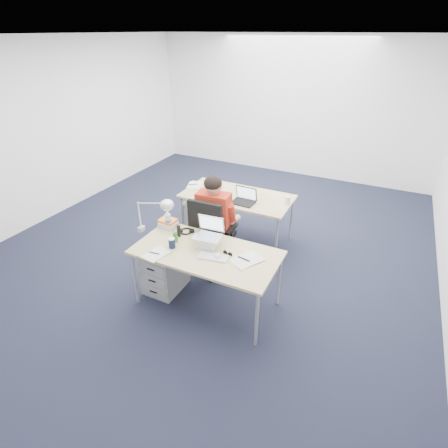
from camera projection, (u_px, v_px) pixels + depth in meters
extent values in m
plane|color=black|center=(215.00, 246.00, 5.26)|extent=(7.00, 7.00, 0.00)
cube|color=white|center=(291.00, 108.00, 7.32)|extent=(6.00, 0.02, 2.80)
cube|color=white|center=(52.00, 130.00, 5.73)|extent=(0.02, 7.00, 2.80)
cube|color=white|center=(212.00, 35.00, 3.90)|extent=(6.00, 7.00, 0.01)
cube|color=tan|center=(206.00, 253.00, 3.82)|extent=(1.60, 0.80, 0.03)
cylinder|color=#B7BABC|center=(135.00, 278.00, 4.01)|extent=(0.04, 0.04, 0.70)
cylinder|color=#B7BABC|center=(257.00, 320.00, 3.44)|extent=(0.04, 0.04, 0.70)
cylinder|color=#B7BABC|center=(169.00, 248.00, 4.56)|extent=(0.04, 0.04, 0.70)
cylinder|color=#B7BABC|center=(279.00, 280.00, 3.99)|extent=(0.04, 0.04, 0.70)
cube|color=tan|center=(237.00, 196.00, 5.11)|extent=(1.60, 0.80, 0.03)
cylinder|color=#B7BABC|center=(182.00, 218.00, 5.30)|extent=(0.04, 0.04, 0.70)
cylinder|color=#B7BABC|center=(276.00, 241.00, 4.72)|extent=(0.04, 0.04, 0.70)
cylinder|color=#B7BABC|center=(204.00, 200.00, 5.85)|extent=(0.04, 0.04, 0.70)
cylinder|color=#B7BABC|center=(291.00, 219.00, 5.27)|extent=(0.04, 0.04, 0.70)
cylinder|color=black|center=(214.00, 251.00, 4.66)|extent=(0.05, 0.05, 0.42)
cube|color=black|center=(214.00, 237.00, 4.56)|extent=(0.48, 0.48, 0.07)
cube|color=black|center=(205.00, 222.00, 4.21)|extent=(0.44, 0.07, 0.53)
cube|color=red|center=(214.00, 214.00, 4.40)|extent=(0.43, 0.25, 0.57)
sphere|color=tan|center=(213.00, 185.00, 4.21)|extent=(0.22, 0.22, 0.22)
cube|color=#989B9D|center=(165.00, 269.00, 4.28)|extent=(0.40, 0.50, 0.55)
cube|color=#989B9D|center=(200.00, 216.00, 5.49)|extent=(0.40, 0.50, 0.55)
cube|color=white|center=(213.00, 257.00, 3.71)|extent=(0.34, 0.18, 0.02)
ellipsoid|color=white|center=(218.00, 255.00, 3.71)|extent=(0.10, 0.13, 0.04)
cylinder|color=#131D3B|center=(172.00, 243.00, 3.85)|extent=(0.09, 0.09, 0.12)
cylinder|color=silver|center=(168.00, 220.00, 4.20)|extent=(0.08, 0.08, 0.23)
cube|color=silver|center=(168.00, 223.00, 4.27)|extent=(0.27, 0.24, 0.10)
cube|color=black|center=(179.00, 231.00, 4.06)|extent=(0.04, 0.03, 0.15)
cube|color=#E7DA85|center=(156.00, 254.00, 3.76)|extent=(0.24, 0.30, 0.01)
cube|color=#E7DA85|center=(246.00, 260.00, 3.66)|extent=(0.35, 0.39, 0.01)
cylinder|color=white|center=(288.00, 200.00, 4.84)|extent=(0.09, 0.09, 0.10)
cube|color=white|center=(194.00, 185.00, 5.42)|extent=(0.27, 0.33, 0.01)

